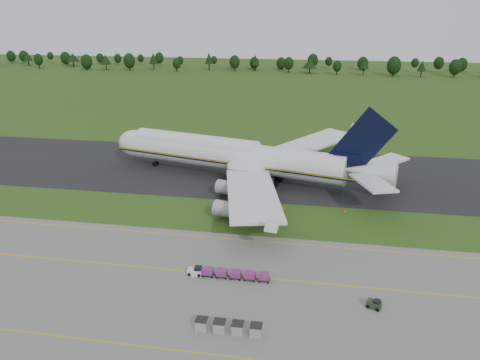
% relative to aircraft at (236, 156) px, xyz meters
% --- Properties ---
extents(ground, '(600.00, 600.00, 0.00)m').
position_rel_aircraft_xyz_m(ground, '(4.55, -22.09, -5.82)').
color(ground, '#2C4B16').
rests_on(ground, ground).
extents(apron, '(300.00, 52.00, 0.06)m').
position_rel_aircraft_xyz_m(apron, '(4.55, -56.09, -5.79)').
color(apron, slate).
rests_on(apron, ground).
extents(taxiway, '(300.00, 40.00, 0.08)m').
position_rel_aircraft_xyz_m(taxiway, '(4.55, 5.91, -5.78)').
color(taxiway, black).
rests_on(taxiway, ground).
extents(apron_markings, '(300.00, 30.20, 0.01)m').
position_rel_aircraft_xyz_m(apron_markings, '(4.55, -49.08, -5.76)').
color(apron_markings, gold).
rests_on(apron_markings, apron).
extents(tree_line, '(525.12, 23.88, 11.72)m').
position_rel_aircraft_xyz_m(tree_line, '(-1.79, 196.02, 0.23)').
color(tree_line, black).
rests_on(tree_line, ground).
extents(aircraft, '(72.84, 68.70, 20.38)m').
position_rel_aircraft_xyz_m(aircraft, '(0.00, 0.00, 0.00)').
color(aircraft, white).
rests_on(aircraft, ground).
extents(baggage_train, '(13.02, 1.38, 1.33)m').
position_rel_aircraft_xyz_m(baggage_train, '(6.50, -44.82, -5.05)').
color(baggage_train, silver).
rests_on(baggage_train, apron).
extents(utility_cart, '(2.21, 1.81, 1.05)m').
position_rel_aircraft_xyz_m(utility_cart, '(28.37, -49.05, -5.25)').
color(utility_cart, '#283122').
rests_on(utility_cart, apron).
extents(uld_row, '(8.77, 1.57, 1.55)m').
position_rel_aircraft_xyz_m(uld_row, '(9.22, -57.62, -4.98)').
color(uld_row, '#949494').
rests_on(uld_row, apron).
extents(edge_markers, '(25.49, 0.30, 0.60)m').
position_rel_aircraft_xyz_m(edge_markers, '(13.14, -16.98, -5.55)').
color(edge_markers, '#DF6307').
rests_on(edge_markers, ground).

